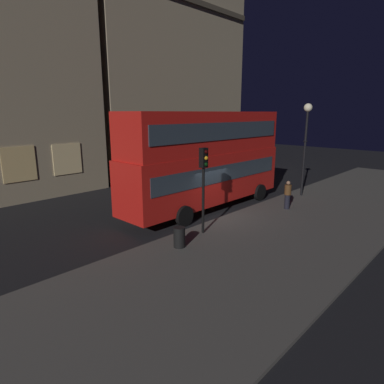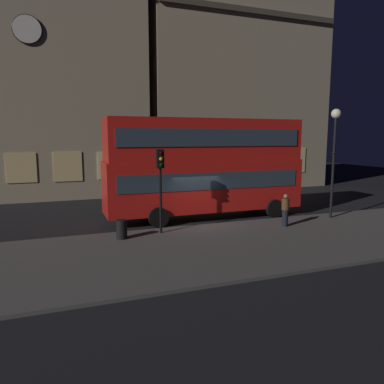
% 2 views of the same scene
% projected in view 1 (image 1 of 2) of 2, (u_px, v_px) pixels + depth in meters
% --- Properties ---
extents(ground_plane, '(80.00, 80.00, 0.00)m').
position_uv_depth(ground_plane, '(212.00, 217.00, 17.56)').
color(ground_plane, black).
extents(sidewalk_slab, '(44.00, 7.28, 0.12)m').
position_uv_depth(sidewalk_slab, '(283.00, 235.00, 14.76)').
color(sidewalk_slab, '#4C4944').
rests_on(sidewalk_slab, ground).
extents(building_plain_facade, '(16.13, 9.92, 16.58)m').
position_uv_depth(building_plain_facade, '(153.00, 82.00, 32.01)').
color(building_plain_facade, tan).
rests_on(building_plain_facade, ground).
extents(double_decker_bus, '(11.17, 2.80, 5.49)m').
position_uv_depth(double_decker_bus, '(207.00, 156.00, 18.42)').
color(double_decker_bus, red).
rests_on(double_decker_bus, ground).
extents(traffic_light_near_kerb, '(0.32, 0.36, 3.85)m').
position_uv_depth(traffic_light_near_kerb, '(204.00, 173.00, 14.28)').
color(traffic_light_near_kerb, black).
rests_on(traffic_light_near_kerb, sidewalk_slab).
extents(street_lamp, '(0.52, 0.52, 5.88)m').
position_uv_depth(street_lamp, '(306.00, 129.00, 20.67)').
color(street_lamp, black).
rests_on(street_lamp, sidewalk_slab).
extents(pedestrian, '(0.38, 0.38, 1.62)m').
position_uv_depth(pedestrian, '(288.00, 195.00, 18.46)').
color(pedestrian, black).
rests_on(pedestrian, sidewalk_slab).
extents(litter_bin, '(0.47, 0.47, 0.84)m').
position_uv_depth(litter_bin, '(179.00, 237.00, 13.26)').
color(litter_bin, black).
rests_on(litter_bin, sidewalk_slab).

